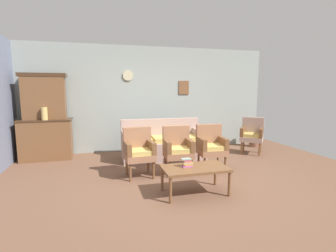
% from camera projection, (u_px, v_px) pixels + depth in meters
% --- Properties ---
extents(ground_plane, '(7.68, 7.68, 0.00)m').
position_uv_depth(ground_plane, '(182.00, 182.00, 4.45)').
color(ground_plane, brown).
extents(wall_back_with_decor, '(6.40, 0.09, 2.70)m').
position_uv_depth(wall_back_with_decor, '(151.00, 99.00, 6.77)').
color(wall_back_with_decor, '#939E99').
rests_on(wall_back_with_decor, ground).
extents(side_cabinet, '(1.16, 0.55, 0.93)m').
position_uv_depth(side_cabinet, '(46.00, 139.00, 5.88)').
color(side_cabinet, brown).
rests_on(side_cabinet, ground).
extents(cabinet_upper_hutch, '(0.99, 0.38, 1.03)m').
position_uv_depth(cabinet_upper_hutch, '(44.00, 96.00, 5.81)').
color(cabinet_upper_hutch, brown).
rests_on(cabinet_upper_hutch, side_cabinet).
extents(vase_on_cabinet, '(0.13, 0.13, 0.28)m').
position_uv_depth(vase_on_cabinet, '(44.00, 114.00, 5.63)').
color(vase_on_cabinet, '#D7B467').
rests_on(vase_on_cabinet, side_cabinet).
extents(floral_couch, '(1.91, 0.84, 0.90)m').
position_uv_depth(floral_couch, '(163.00, 144.00, 5.99)').
color(floral_couch, tan).
rests_on(floral_couch, ground).
extents(armchair_near_couch_end, '(0.55, 0.52, 0.90)m').
position_uv_depth(armchair_near_couch_end, '(139.00, 150.00, 4.71)').
color(armchair_near_couch_end, '#9E6B4C').
rests_on(armchair_near_couch_end, ground).
extents(armchair_row_middle, '(0.55, 0.52, 0.90)m').
position_uv_depth(armchair_row_middle, '(178.00, 148.00, 4.88)').
color(armchair_row_middle, '#9E6B4C').
rests_on(armchair_row_middle, ground).
extents(armchair_near_cabinet, '(0.56, 0.53, 0.90)m').
position_uv_depth(armchair_near_cabinet, '(211.00, 145.00, 5.10)').
color(armchair_near_cabinet, '#9E6B4C').
rests_on(armchair_near_cabinet, ground).
extents(wingback_chair_by_fireplace, '(0.71, 0.71, 0.90)m').
position_uv_depth(wingback_chair_by_fireplace, '(252.00, 134.00, 6.41)').
color(wingback_chair_by_fireplace, tan).
rests_on(wingback_chair_by_fireplace, ground).
extents(coffee_table, '(1.00, 0.56, 0.42)m').
position_uv_depth(coffee_table, '(195.00, 170.00, 3.93)').
color(coffee_table, brown).
rests_on(coffee_table, ground).
extents(book_stack_on_table, '(0.17, 0.11, 0.13)m').
position_uv_depth(book_stack_on_table, '(187.00, 163.00, 3.93)').
color(book_stack_on_table, '#C161AF').
rests_on(book_stack_on_table, coffee_table).
extents(floor_vase_by_wall, '(0.26, 0.26, 0.63)m').
position_uv_depth(floor_vase_by_wall, '(254.00, 136.00, 7.20)').
color(floor_vase_by_wall, brown).
rests_on(floor_vase_by_wall, ground).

